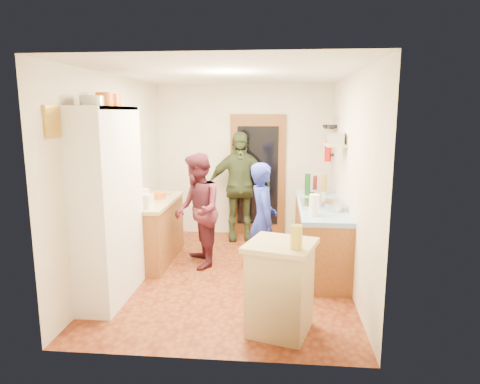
# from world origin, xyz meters

# --- Properties ---
(floor) EXTENTS (3.00, 4.00, 0.02)m
(floor) POSITION_xyz_m (0.00, 0.00, -0.01)
(floor) COLOR brown
(floor) RESTS_ON ground
(ceiling) EXTENTS (3.00, 4.00, 0.02)m
(ceiling) POSITION_xyz_m (0.00, 0.00, 2.61)
(ceiling) COLOR silver
(ceiling) RESTS_ON ground
(wall_back) EXTENTS (3.00, 0.02, 2.60)m
(wall_back) POSITION_xyz_m (0.00, 2.01, 1.30)
(wall_back) COLOR silver
(wall_back) RESTS_ON ground
(wall_front) EXTENTS (3.00, 0.02, 2.60)m
(wall_front) POSITION_xyz_m (0.00, -2.01, 1.30)
(wall_front) COLOR silver
(wall_front) RESTS_ON ground
(wall_left) EXTENTS (0.02, 4.00, 2.60)m
(wall_left) POSITION_xyz_m (-1.51, 0.00, 1.30)
(wall_left) COLOR silver
(wall_left) RESTS_ON ground
(wall_right) EXTENTS (0.02, 4.00, 2.60)m
(wall_right) POSITION_xyz_m (1.51, 0.00, 1.30)
(wall_right) COLOR silver
(wall_right) RESTS_ON ground
(door_frame) EXTENTS (0.95, 0.06, 2.10)m
(door_frame) POSITION_xyz_m (0.25, 1.97, 1.05)
(door_frame) COLOR brown
(door_frame) RESTS_ON ground
(door_glass) EXTENTS (0.70, 0.02, 1.70)m
(door_glass) POSITION_xyz_m (0.25, 1.94, 1.05)
(door_glass) COLOR black
(door_glass) RESTS_ON door_frame
(hutch_body) EXTENTS (0.40, 1.20, 2.20)m
(hutch_body) POSITION_xyz_m (-1.30, -0.80, 1.10)
(hutch_body) COLOR white
(hutch_body) RESTS_ON ground
(hutch_top_shelf) EXTENTS (0.40, 1.14, 0.04)m
(hutch_top_shelf) POSITION_xyz_m (-1.30, -0.80, 2.18)
(hutch_top_shelf) COLOR white
(hutch_top_shelf) RESTS_ON hutch_body
(plate_stack) EXTENTS (0.24, 0.24, 0.10)m
(plate_stack) POSITION_xyz_m (-1.30, -1.08, 2.25)
(plate_stack) COLOR white
(plate_stack) RESTS_ON hutch_top_shelf
(orange_pot_a) EXTENTS (0.19, 0.19, 0.15)m
(orange_pot_a) POSITION_xyz_m (-1.30, -0.74, 2.27)
(orange_pot_a) COLOR orange
(orange_pot_a) RESTS_ON hutch_top_shelf
(orange_pot_b) EXTENTS (0.16, 0.16, 0.14)m
(orange_pot_b) POSITION_xyz_m (-1.30, -0.49, 2.27)
(orange_pot_b) COLOR orange
(orange_pot_b) RESTS_ON hutch_top_shelf
(left_counter_base) EXTENTS (0.60, 1.40, 0.85)m
(left_counter_base) POSITION_xyz_m (-1.20, 0.45, 0.42)
(left_counter_base) COLOR #9C5127
(left_counter_base) RESTS_ON ground
(left_counter_top) EXTENTS (0.64, 1.44, 0.05)m
(left_counter_top) POSITION_xyz_m (-1.20, 0.45, 0.88)
(left_counter_top) COLOR tan
(left_counter_top) RESTS_ON left_counter_base
(toaster) EXTENTS (0.27, 0.20, 0.18)m
(toaster) POSITION_xyz_m (-1.15, -0.04, 0.99)
(toaster) COLOR white
(toaster) RESTS_ON left_counter_top
(kettle) EXTENTS (0.20, 0.20, 0.19)m
(kettle) POSITION_xyz_m (-1.25, 0.30, 0.99)
(kettle) COLOR white
(kettle) RESTS_ON left_counter_top
(orange_bowl) EXTENTS (0.22, 0.22, 0.10)m
(orange_bowl) POSITION_xyz_m (-1.12, 0.56, 0.95)
(orange_bowl) COLOR orange
(orange_bowl) RESTS_ON left_counter_top
(chopping_board) EXTENTS (0.31, 0.23, 0.02)m
(chopping_board) POSITION_xyz_m (-1.18, 0.95, 0.91)
(chopping_board) COLOR tan
(chopping_board) RESTS_ON left_counter_top
(right_counter_base) EXTENTS (0.60, 2.20, 0.84)m
(right_counter_base) POSITION_xyz_m (1.20, 0.50, 0.42)
(right_counter_base) COLOR #9C5127
(right_counter_base) RESTS_ON ground
(right_counter_top) EXTENTS (0.62, 2.22, 0.06)m
(right_counter_top) POSITION_xyz_m (1.20, 0.50, 0.87)
(right_counter_top) COLOR blue
(right_counter_top) RESTS_ON right_counter_base
(hob) EXTENTS (0.55, 0.58, 0.04)m
(hob) POSITION_xyz_m (1.20, 0.33, 0.92)
(hob) COLOR silver
(hob) RESTS_ON right_counter_top
(pot_on_hob) EXTENTS (0.21, 0.21, 0.14)m
(pot_on_hob) POSITION_xyz_m (1.15, 0.42, 1.01)
(pot_on_hob) COLOR silver
(pot_on_hob) RESTS_ON hob
(bottle_a) EXTENTS (0.10, 0.10, 0.33)m
(bottle_a) POSITION_xyz_m (1.05, 1.04, 1.06)
(bottle_a) COLOR #143F14
(bottle_a) RESTS_ON right_counter_top
(bottle_b) EXTENTS (0.07, 0.07, 0.26)m
(bottle_b) POSITION_xyz_m (1.18, 1.27, 1.03)
(bottle_b) COLOR #591419
(bottle_b) RESTS_ON right_counter_top
(bottle_c) EXTENTS (0.08, 0.08, 0.29)m
(bottle_c) POSITION_xyz_m (1.31, 1.14, 1.05)
(bottle_c) COLOR olive
(bottle_c) RESTS_ON right_counter_top
(paper_towel) EXTENTS (0.15, 0.15, 0.26)m
(paper_towel) POSITION_xyz_m (1.05, -0.27, 1.03)
(paper_towel) COLOR white
(paper_towel) RESTS_ON right_counter_top
(mixing_bowl) EXTENTS (0.30, 0.30, 0.11)m
(mixing_bowl) POSITION_xyz_m (1.30, 0.01, 0.95)
(mixing_bowl) COLOR silver
(mixing_bowl) RESTS_ON right_counter_top
(island_base) EXTENTS (0.68, 0.68, 0.86)m
(island_base) POSITION_xyz_m (0.65, -1.44, 0.43)
(island_base) COLOR tan
(island_base) RESTS_ON ground
(island_top) EXTENTS (0.77, 0.77, 0.05)m
(island_top) POSITION_xyz_m (0.65, -1.44, 0.89)
(island_top) COLOR tan
(island_top) RESTS_ON island_base
(cutting_board) EXTENTS (0.42, 0.37, 0.02)m
(cutting_board) POSITION_xyz_m (0.61, -1.38, 0.90)
(cutting_board) COLOR white
(cutting_board) RESTS_ON island_top
(oil_jar) EXTENTS (0.14, 0.14, 0.22)m
(oil_jar) POSITION_xyz_m (0.79, -1.61, 1.02)
(oil_jar) COLOR #AD9E2D
(oil_jar) RESTS_ON island_top
(pan_rail) EXTENTS (0.02, 0.65, 0.02)m
(pan_rail) POSITION_xyz_m (1.46, 1.52, 2.05)
(pan_rail) COLOR silver
(pan_rail) RESTS_ON wall_right
(pan_hang_a) EXTENTS (0.18, 0.18, 0.05)m
(pan_hang_a) POSITION_xyz_m (1.40, 1.35, 1.92)
(pan_hang_a) COLOR black
(pan_hang_a) RESTS_ON pan_rail
(pan_hang_b) EXTENTS (0.16, 0.16, 0.05)m
(pan_hang_b) POSITION_xyz_m (1.40, 1.55, 1.90)
(pan_hang_b) COLOR black
(pan_hang_b) RESTS_ON pan_rail
(pan_hang_c) EXTENTS (0.17, 0.17, 0.05)m
(pan_hang_c) POSITION_xyz_m (1.40, 1.75, 1.91)
(pan_hang_c) COLOR black
(pan_hang_c) RESTS_ON pan_rail
(wall_shelf) EXTENTS (0.26, 0.42, 0.03)m
(wall_shelf) POSITION_xyz_m (1.37, 0.45, 1.70)
(wall_shelf) COLOR tan
(wall_shelf) RESTS_ON wall_right
(radio) EXTENTS (0.26, 0.33, 0.15)m
(radio) POSITION_xyz_m (1.37, 0.45, 1.79)
(radio) COLOR silver
(radio) RESTS_ON wall_shelf
(ext_bracket) EXTENTS (0.06, 0.10, 0.04)m
(ext_bracket) POSITION_xyz_m (1.47, 1.70, 1.45)
(ext_bracket) COLOR black
(ext_bracket) RESTS_ON wall_right
(fire_extinguisher) EXTENTS (0.11, 0.11, 0.32)m
(fire_extinguisher) POSITION_xyz_m (1.41, 1.70, 1.50)
(fire_extinguisher) COLOR red
(fire_extinguisher) RESTS_ON wall_right
(picture_frame) EXTENTS (0.03, 0.25, 0.30)m
(picture_frame) POSITION_xyz_m (-1.48, -1.55, 2.05)
(picture_frame) COLOR gold
(picture_frame) RESTS_ON wall_left
(person_hob) EXTENTS (0.48, 0.62, 1.50)m
(person_hob) POSITION_xyz_m (0.45, 0.03, 0.75)
(person_hob) COLOR #212D9D
(person_hob) RESTS_ON ground
(person_left) EXTENTS (0.83, 0.93, 1.59)m
(person_left) POSITION_xyz_m (-0.48, 0.34, 0.80)
(person_left) COLOR #4B1A26
(person_left) RESTS_ON ground
(person_back) EXTENTS (1.13, 0.63, 1.82)m
(person_back) POSITION_xyz_m (-0.04, 1.64, 0.91)
(person_back) COLOR #303B21
(person_back) RESTS_ON ground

